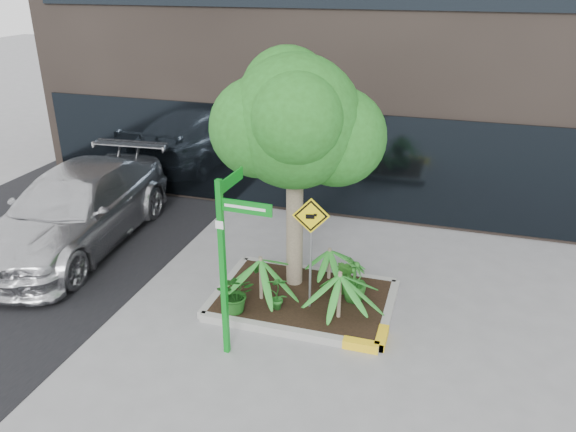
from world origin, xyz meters
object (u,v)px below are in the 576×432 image
(street_sign_post, at_px, (227,250))
(cattle_sign, at_px, (311,235))
(tree, at_px, (295,122))
(parked_car, at_px, (76,209))

(street_sign_post, distance_m, cattle_sign, 1.77)
(tree, distance_m, street_sign_post, 2.70)
(parked_car, bearing_deg, street_sign_post, -33.13)
(tree, distance_m, cattle_sign, 1.99)
(parked_car, bearing_deg, cattle_sign, -15.95)
(tree, xyz_separation_m, parked_car, (-5.28, 0.46, -2.50))
(tree, relative_size, parked_car, 0.78)
(tree, bearing_deg, parked_car, 175.00)
(cattle_sign, bearing_deg, street_sign_post, -134.72)
(tree, height_order, street_sign_post, tree)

